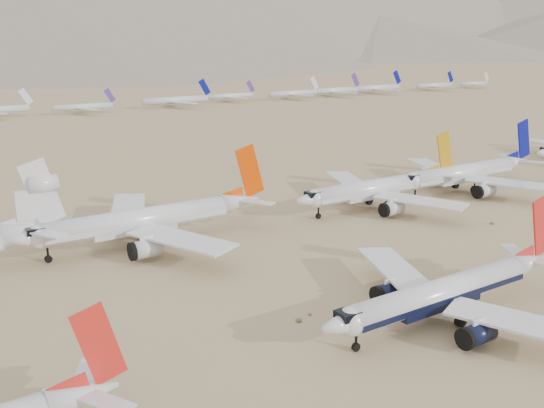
# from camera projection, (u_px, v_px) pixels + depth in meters

# --- Properties ---
(ground) EXTENTS (7000.00, 7000.00, 0.00)m
(ground) POSITION_uv_depth(u_px,v_px,m) (502.00, 309.00, 98.64)
(ground) COLOR #987B58
(ground) RESTS_ON ground
(main_airliner) EXTENTS (48.25, 47.13, 17.03)m
(main_airliner) POSITION_uv_depth(u_px,v_px,m) (450.00, 290.00, 94.20)
(main_airliner) COLOR silver
(main_airliner) RESTS_ON ground
(row2_navy_widebody) EXTENTS (53.51, 52.33, 19.04)m
(row2_navy_widebody) POSITION_uv_depth(u_px,v_px,m) (468.00, 172.00, 174.78)
(row2_navy_widebody) COLOR silver
(row2_navy_widebody) RESTS_ON ground
(row2_gold_tail) EXTENTS (51.03, 49.90, 18.17)m
(row2_gold_tail) POSITION_uv_depth(u_px,v_px,m) (380.00, 188.00, 157.46)
(row2_gold_tail) COLOR silver
(row2_gold_tail) RESTS_ON ground
(row2_orange_tail) EXTENTS (53.99, 52.82, 19.26)m
(row2_orange_tail) POSITION_uv_depth(u_px,v_px,m) (149.00, 219.00, 128.95)
(row2_orange_tail) COLOR silver
(row2_orange_tail) RESTS_ON ground
(distant_storage_row) EXTENTS (660.57, 53.44, 15.91)m
(distant_storage_row) POSITION_uv_depth(u_px,v_px,m) (173.00, 100.00, 392.30)
(distant_storage_row) COLOR silver
(distant_storage_row) RESTS_ON ground
(foothills) EXTENTS (4637.50, 1395.00, 155.00)m
(foothills) POSITION_uv_depth(u_px,v_px,m) (211.00, 27.00, 1246.95)
(foothills) COLOR slate
(foothills) RESTS_ON ground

